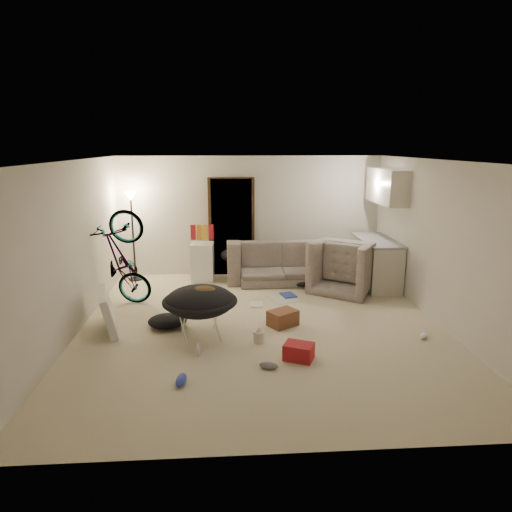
{
  "coord_description": "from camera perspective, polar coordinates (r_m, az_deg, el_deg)",
  "views": [
    {
      "loc": [
        -0.53,
        -6.55,
        2.72
      ],
      "look_at": [
        -0.04,
        0.6,
        0.96
      ],
      "focal_mm": 32.0,
      "sensor_mm": 36.0,
      "label": 1
    }
  ],
  "objects": [
    {
      "name": "book_blue",
      "position": [
        8.47,
        4.05,
        -4.91
      ],
      "size": [
        0.31,
        0.36,
        0.03
      ],
      "primitive_type": "cube",
      "rotation": [
        0.0,
        0.0,
        0.27
      ],
      "color": "#2D40A3",
      "rests_on": "floor"
    },
    {
      "name": "ceiling",
      "position": [
        6.58,
        0.75,
        11.93
      ],
      "size": [
        5.5,
        6.0,
        0.02
      ],
      "primitive_type": "cube",
      "color": "white",
      "rests_on": "wall_back"
    },
    {
      "name": "snack_box_2",
      "position": [
        9.27,
        -6.39,
        2.98
      ],
      "size": [
        0.11,
        0.09,
        0.3
      ],
      "primitive_type": "cube",
      "rotation": [
        0.0,
        0.0,
        0.26
      ],
      "color": "gold",
      "rests_on": "mini_fridge"
    },
    {
      "name": "kitchen_counter",
      "position": [
        9.34,
        14.72,
        -0.85
      ],
      "size": [
        0.6,
        1.5,
        0.88
      ],
      "primitive_type": "cube",
      "color": "beige",
      "rests_on": "floor"
    },
    {
      "name": "snack_box_0",
      "position": [
        9.29,
        -7.87,
        2.95
      ],
      "size": [
        0.11,
        0.09,
        0.3
      ],
      "primitive_type": "cube",
      "rotation": [
        0.0,
        0.0,
        0.18
      ],
      "color": "maroon",
      "rests_on": "mini_fridge"
    },
    {
      "name": "floor_lamp",
      "position": [
        9.5,
        -15.26,
        4.71
      ],
      "size": [
        0.28,
        0.28,
        1.81
      ],
      "color": "black",
      "rests_on": "floor"
    },
    {
      "name": "wall_left",
      "position": [
        7.08,
        -22.16,
        0.73
      ],
      "size": [
        0.02,
        6.0,
        2.5
      ],
      "primitive_type": "cube",
      "color": "silver",
      "rests_on": "floor"
    },
    {
      "name": "wall_right",
      "position": [
        7.48,
        22.3,
        1.38
      ],
      "size": [
        0.02,
        6.0,
        2.5
      ],
      "primitive_type": "cube",
      "color": "silver",
      "rests_on": "floor"
    },
    {
      "name": "clothes_lump_b",
      "position": [
        9.07,
        5.94,
        -3.28
      ],
      "size": [
        0.55,
        0.5,
        0.15
      ],
      "primitive_type": "ellipsoid",
      "rotation": [
        0.0,
        0.0,
        0.14
      ],
      "color": "black",
      "rests_on": "floor"
    },
    {
      "name": "tv_box",
      "position": [
        7.19,
        -18.02,
        -6.6
      ],
      "size": [
        0.47,
        0.94,
        0.61
      ],
      "primitive_type": "cube",
      "rotation": [
        0.0,
        -0.21,
        0.27
      ],
      "color": "silver",
      "rests_on": "floor"
    },
    {
      "name": "juicer",
      "position": [
        6.53,
        0.36,
        -9.95
      ],
      "size": [
        0.16,
        0.16,
        0.23
      ],
      "color": "beige",
      "rests_on": "floor"
    },
    {
      "name": "book_white",
      "position": [
        7.98,
        0.07,
        -6.08
      ],
      "size": [
        0.25,
        0.31,
        0.03
      ],
      "primitive_type": "cube",
      "rotation": [
        0.0,
        0.0,
        -0.11
      ],
      "color": "silver",
      "rests_on": "floor"
    },
    {
      "name": "shoe_3",
      "position": [
        5.84,
        1.58,
        -13.53
      ],
      "size": [
        0.26,
        0.17,
        0.09
      ],
      "primitive_type": "ellipsoid",
      "rotation": [
        0.0,
        0.0,
        -0.3
      ],
      "color": "slate",
      "rests_on": "floor"
    },
    {
      "name": "sofa",
      "position": [
        9.39,
        3.13,
        -1.07
      ],
      "size": [
        2.22,
        0.89,
        0.64
      ],
      "primitive_type": "imported",
      "rotation": [
        0.0,
        0.0,
        3.15
      ],
      "color": "#353C36",
      "rests_on": "floor"
    },
    {
      "name": "shoe_2",
      "position": [
        5.57,
        -9.34,
        -15.06
      ],
      "size": [
        0.15,
        0.3,
        0.11
      ],
      "primitive_type": "ellipsoid",
      "rotation": [
        0.0,
        0.0,
        1.46
      ],
      "color": "#2D40A3",
      "rests_on": "floor"
    },
    {
      "name": "drink_case_b",
      "position": [
        6.07,
        5.37,
        -11.8
      ],
      "size": [
        0.45,
        0.4,
        0.21
      ],
      "primitive_type": "cube",
      "rotation": [
        0.0,
        0.0,
        -0.42
      ],
      "color": "maroon",
      "rests_on": "floor"
    },
    {
      "name": "newspaper",
      "position": [
        8.35,
        3.44,
        -5.25
      ],
      "size": [
        0.63,
        0.71,
        0.01
      ],
      "primitive_type": "cube",
      "rotation": [
        0.0,
        0.0,
        0.33
      ],
      "color": "beige",
      "rests_on": "floor"
    },
    {
      "name": "wall_front",
      "position": [
        3.87,
        4.34,
        -8.58
      ],
      "size": [
        5.5,
        0.02,
        2.5
      ],
      "primitive_type": "cube",
      "color": "silver",
      "rests_on": "floor"
    },
    {
      "name": "saucer_chair",
      "position": [
        6.61,
        -7.0,
        -6.42
      ],
      "size": [
        1.07,
        1.07,
        0.76
      ],
      "color": "silver",
      "rests_on": "floor"
    },
    {
      "name": "shoe_4",
      "position": [
        7.1,
        20.2,
        -9.26
      ],
      "size": [
        0.22,
        0.26,
        0.09
      ],
      "primitive_type": "ellipsoid",
      "rotation": [
        0.0,
        0.0,
        0.98
      ],
      "color": "white",
      "rests_on": "floor"
    },
    {
      "name": "sofa_drape",
      "position": [
        9.27,
        -2.7,
        0.13
      ],
      "size": [
        0.6,
        0.51,
        0.28
      ],
      "primitive_type": "ellipsoid",
      "rotation": [
        0.0,
        0.0,
        0.1
      ],
      "color": "black",
      "rests_on": "sofa"
    },
    {
      "name": "floor",
      "position": [
        7.12,
        0.69,
        -8.79
      ],
      "size": [
        5.5,
        6.0,
        0.02
      ],
      "primitive_type": "cube",
      "color": "beige",
      "rests_on": "ground"
    },
    {
      "name": "book_asset",
      "position": [
        6.18,
        -7.29,
        -12.39
      ],
      "size": [
        0.22,
        0.18,
        0.02
      ],
      "primitive_type": "imported",
      "rotation": [
        0.0,
        0.0,
        1.37
      ],
      "color": "maroon",
      "rests_on": "floor"
    },
    {
      "name": "doorway",
      "position": [
        9.68,
        -3.07,
        3.61
      ],
      "size": [
        0.85,
        0.1,
        2.04
      ],
      "primitive_type": "cube",
      "color": "black",
      "rests_on": "floor"
    },
    {
      "name": "clothes_lump_a",
      "position": [
        7.18,
        -11.01,
        -7.97
      ],
      "size": [
        0.64,
        0.56,
        0.19
      ],
      "primitive_type": "ellipsoid",
      "rotation": [
        0.0,
        0.0,
        0.1
      ],
      "color": "black",
      "rests_on": "floor"
    },
    {
      "name": "door_trim",
      "position": [
        9.65,
        -3.07,
        3.58
      ],
      "size": [
        0.97,
        0.04,
        2.1
      ],
      "primitive_type": "cube",
      "color": "#382413",
      "rests_on": "floor"
    },
    {
      "name": "wall_back",
      "position": [
        9.69,
        -0.72,
        5.03
      ],
      "size": [
        5.5,
        0.02,
        2.5
      ],
      "primitive_type": "cube",
      "color": "silver",
      "rests_on": "floor"
    },
    {
      "name": "armchair",
      "position": [
        8.94,
        11.38,
        -1.81
      ],
      "size": [
        1.48,
        1.44,
        0.73
      ],
      "primitive_type": "imported",
      "rotation": [
        0.0,
        0.0,
        2.53
      ],
      "color": "#353C36",
      "rests_on": "floor"
    },
    {
      "name": "counter_top",
      "position": [
        9.23,
        14.9,
        1.92
      ],
      "size": [
        0.64,
        1.54,
        0.04
      ],
      "primitive_type": "cube",
      "color": "gray",
      "rests_on": "kitchen_counter"
    },
    {
      "name": "drink_case_a",
      "position": [
        7.1,
        3.37,
        -7.75
      ],
      "size": [
        0.52,
        0.49,
        0.24
      ],
      "primitive_type": "cube",
      "rotation": [
        0.0,
        0.0,
        0.58
      ],
      "color": "brown",
      "rests_on": "floor"
    },
    {
      "name": "mini_fridge",
      "position": [
        9.41,
        -6.72,
        -0.71
      ],
      "size": [
        0.47,
        0.47,
        0.77
      ],
      "primitive_type": "cube",
      "rotation": [
        0.0,
        0.0,
        -0.04
      ],
      "color": "white",
      "rests_on": "floor"
    },
    {
      "name": "hoodie",
      "position": [
        6.51,
        -6.63,
        -4.77
      ],
      "size": [
        0.53,
        0.46,
        0.22
      ],
      "primitive_type": "ellipsoid",
      "rotation": [
        0.0,
        0.0,
        0.13
      ],
      "color": "#473118",
      "rests_on": "saucer_chair"
    },
    {
      "name": "shoe_1",
      "position": [
        8.04,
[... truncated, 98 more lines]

